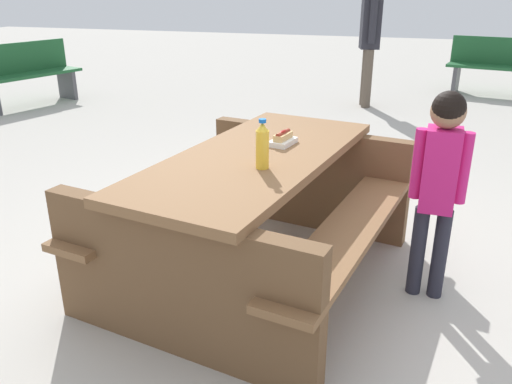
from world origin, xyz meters
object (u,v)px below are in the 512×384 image
at_px(child_in_coat, 440,171).
at_px(park_bench_near, 501,66).
at_px(hotdog_tray, 283,139).
at_px(soda_bottle, 262,146).
at_px(picnic_table, 256,205).
at_px(park_bench_mid, 26,73).
at_px(bystander_adult, 371,23).

bearing_deg(child_in_coat, park_bench_near, -9.12).
bearing_deg(hotdog_tray, soda_bottle, -179.27).
height_order(picnic_table, hotdog_tray, hotdog_tray).
distance_m(park_bench_near, park_bench_mid, 6.94).
bearing_deg(park_bench_near, hotdog_tray, 162.84).
bearing_deg(park_bench_near, park_bench_mid, 113.27).
bearing_deg(bystander_adult, picnic_table, 178.90).
bearing_deg(bystander_adult, child_in_coat, -169.64).
height_order(park_bench_mid, bystander_adult, bystander_adult).
bearing_deg(picnic_table, child_in_coat, -85.45).
xyz_separation_m(hotdog_tray, bystander_adult, (4.59, 0.00, 0.33)).
xyz_separation_m(park_bench_near, bystander_adult, (-1.37, 1.84, 0.66)).
xyz_separation_m(soda_bottle, park_bench_near, (6.39, -1.83, -0.42)).
height_order(picnic_table, soda_bottle, soda_bottle).
distance_m(soda_bottle, hotdog_tray, 0.44).
bearing_deg(child_in_coat, hotdog_tray, 81.04).
relative_size(soda_bottle, bystander_adult, 0.15).
distance_m(hotdog_tray, bystander_adult, 4.60).
height_order(child_in_coat, park_bench_mid, child_in_coat).
bearing_deg(bystander_adult, soda_bottle, -179.90).
relative_size(picnic_table, hotdog_tray, 10.13).
xyz_separation_m(picnic_table, soda_bottle, (-0.22, -0.10, 0.42)).
height_order(soda_bottle, hotdog_tray, soda_bottle).
height_order(soda_bottle, park_bench_mid, soda_bottle).
bearing_deg(park_bench_mid, hotdog_tray, -125.39).
xyz_separation_m(picnic_table, park_bench_near, (6.17, -1.94, 0.00)).
relative_size(hotdog_tray, bystander_adult, 0.11).
distance_m(picnic_table, park_bench_mid, 5.61).
relative_size(picnic_table, soda_bottle, 7.98).
bearing_deg(hotdog_tray, park_bench_near, -17.16).
height_order(soda_bottle, park_bench_near, soda_bottle).
relative_size(soda_bottle, hotdog_tray, 1.27).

